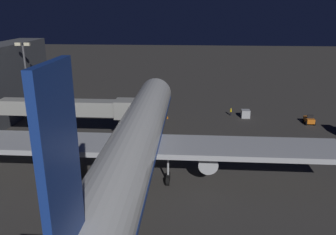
{
  "coord_description": "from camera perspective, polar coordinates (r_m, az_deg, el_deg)",
  "views": [
    {
      "loc": [
        -7.01,
        48.78,
        22.34
      ],
      "look_at": [
        -3.0,
        -8.82,
        3.5
      ],
      "focal_mm": 36.55,
      "sensor_mm": 36.0,
      "label": 1
    }
  ],
  "objects": [
    {
      "name": "baggage_container_near_belt",
      "position": [
        73.59,
        12.79,
        0.61
      ],
      "size": [
        1.73,
        1.67,
        1.66
      ],
      "primitive_type": "cube",
      "color": "#B7BABF",
      "rests_on": "ground_plane"
    },
    {
      "name": "apron_floodlight_mast",
      "position": [
        73.44,
        -22.52,
        6.44
      ],
      "size": [
        2.9,
        0.5,
        15.72
      ],
      "color": "#59595E",
      "rests_on": "ground_plane"
    },
    {
      "name": "airliner_at_gate",
      "position": [
        43.16,
        -5.7,
        -4.61
      ],
      "size": [
        53.52,
        60.21,
        19.74
      ],
      "color": "silver",
      "rests_on": "ground_plane"
    },
    {
      "name": "traffic_cone_nose_port",
      "position": [
        71.27,
        -0.08,
        0.04
      ],
      "size": [
        0.36,
        0.36,
        0.55
      ],
      "primitive_type": "cone",
      "color": "orange",
      "rests_on": "ground_plane"
    },
    {
      "name": "jet_bridge",
      "position": [
        60.33,
        -15.03,
        1.57
      ],
      "size": [
        23.38,
        3.4,
        7.38
      ],
      "color": "#9E9E99",
      "rests_on": "ground_plane"
    },
    {
      "name": "baggage_tug_lead",
      "position": [
        73.59,
        22.47,
        -0.38
      ],
      "size": [
        1.86,
        2.73,
        1.95
      ],
      "color": "orange",
      "rests_on": "ground_plane"
    },
    {
      "name": "ground_crew_by_belt_loader",
      "position": [
        74.26,
        10.43,
        1.0
      ],
      "size": [
        0.4,
        0.4,
        1.68
      ],
      "color": "black",
      "rests_on": "ground_plane"
    },
    {
      "name": "traffic_cone_nose_starboard",
      "position": [
        71.71,
        -3.59,
        0.11
      ],
      "size": [
        0.36,
        0.36,
        0.55
      ],
      "primitive_type": "cone",
      "color": "orange",
      "rests_on": "ground_plane"
    },
    {
      "name": "ground_plane",
      "position": [
        54.11,
        -3.84,
        -6.36
      ],
      "size": [
        320.0,
        320.0,
        0.0
      ],
      "primitive_type": "plane",
      "color": "#383533"
    }
  ]
}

